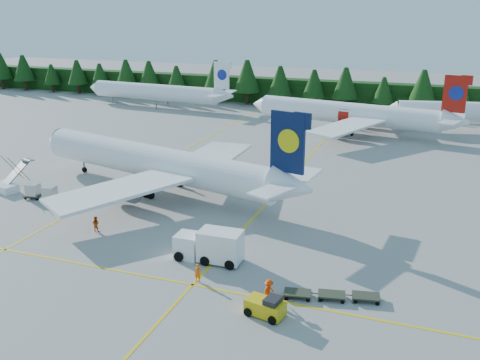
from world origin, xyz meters
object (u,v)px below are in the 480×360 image
(airliner_navy, at_px, (149,161))
(service_truck, at_px, (209,245))
(airliner_red, at_px, (343,113))
(baggage_tug, at_px, (266,307))
(airstairs, at_px, (6,185))

(airliner_navy, distance_m, service_truck, 22.26)
(service_truck, bearing_deg, airliner_red, 86.61)
(airliner_navy, relative_size, airliner_red, 1.04)
(airliner_navy, height_order, baggage_tug, airliner_navy)
(service_truck, bearing_deg, airliner_navy, 132.14)
(airliner_red, xyz_separation_m, service_truck, (-2.31, -57.82, -1.99))
(airliner_navy, height_order, airstairs, airliner_navy)
(airliner_navy, height_order, service_truck, airliner_navy)
(airliner_navy, xyz_separation_m, airliner_red, (17.49, 41.68, -0.16))
(airliner_red, distance_m, baggage_tug, 65.23)
(airstairs, distance_m, service_truck, 33.34)
(airliner_navy, distance_m, baggage_tug, 32.83)
(airliner_navy, bearing_deg, baggage_tug, -31.29)
(airstairs, xyz_separation_m, baggage_tug, (39.88, -16.20, 0.02))
(airliner_navy, relative_size, baggage_tug, 12.92)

